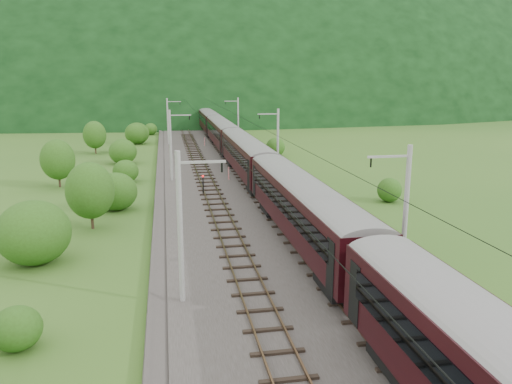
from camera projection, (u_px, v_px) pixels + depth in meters
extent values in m
plane|color=#2A531A|center=(296.00, 297.00, 27.58)|extent=(600.00, 600.00, 0.00)
cube|color=#38332D|center=(262.00, 238.00, 37.13)|extent=(14.00, 220.00, 0.30)
cube|color=#523923|center=(220.00, 236.00, 36.50)|extent=(0.08, 220.00, 0.15)
cube|color=#523923|center=(239.00, 235.00, 36.75)|extent=(0.08, 220.00, 0.15)
cube|color=black|center=(230.00, 237.00, 36.66)|extent=(2.40, 220.00, 0.12)
cube|color=#523923|center=(284.00, 232.00, 37.34)|extent=(0.08, 220.00, 0.15)
cube|color=#523923|center=(302.00, 231.00, 37.59)|extent=(0.08, 220.00, 0.15)
cube|color=black|center=(293.00, 234.00, 37.50)|extent=(2.40, 220.00, 0.12)
cylinder|color=gray|center=(180.00, 228.00, 25.52)|extent=(0.28, 0.28, 8.00)
cube|color=gray|center=(202.00, 162.00, 24.97)|extent=(2.40, 0.12, 0.12)
cylinder|color=black|center=(222.00, 167.00, 25.21)|extent=(0.10, 0.10, 0.50)
cylinder|color=gray|center=(171.00, 146.00, 56.19)|extent=(0.28, 0.28, 8.00)
cube|color=gray|center=(180.00, 115.00, 55.64)|extent=(2.40, 0.12, 0.12)
cylinder|color=black|center=(189.00, 118.00, 55.88)|extent=(0.10, 0.10, 0.50)
cylinder|color=gray|center=(168.00, 121.00, 86.86)|extent=(0.28, 0.28, 8.00)
cube|color=gray|center=(174.00, 102.00, 86.31)|extent=(2.40, 0.12, 0.12)
cylinder|color=black|center=(180.00, 103.00, 86.55)|extent=(0.10, 0.10, 0.50)
cylinder|color=gray|center=(166.00, 110.00, 117.53)|extent=(0.28, 0.28, 8.00)
cube|color=gray|center=(171.00, 95.00, 116.98)|extent=(2.40, 0.12, 0.12)
cylinder|color=black|center=(175.00, 96.00, 117.22)|extent=(0.10, 0.10, 0.50)
cylinder|color=gray|center=(166.00, 103.00, 148.20)|extent=(0.28, 0.28, 8.00)
cube|color=gray|center=(169.00, 91.00, 147.65)|extent=(2.40, 0.12, 0.12)
cylinder|color=black|center=(173.00, 92.00, 147.89)|extent=(0.10, 0.10, 0.50)
cylinder|color=gray|center=(405.00, 216.00, 27.69)|extent=(0.28, 0.28, 8.00)
cube|color=gray|center=(389.00, 156.00, 26.72)|extent=(2.40, 0.12, 0.12)
cylinder|color=black|center=(371.00, 163.00, 26.61)|extent=(0.10, 0.10, 0.50)
cylinder|color=gray|center=(278.00, 143.00, 58.36)|extent=(0.28, 0.28, 8.00)
cube|color=gray|center=(268.00, 114.00, 57.39)|extent=(2.40, 0.12, 0.12)
cylinder|color=black|center=(259.00, 117.00, 57.28)|extent=(0.10, 0.10, 0.50)
cylinder|color=gray|center=(238.00, 120.00, 89.03)|extent=(0.28, 0.28, 8.00)
cube|color=gray|center=(231.00, 101.00, 88.06)|extent=(2.40, 0.12, 0.12)
cylinder|color=black|center=(226.00, 103.00, 87.95)|extent=(0.10, 0.10, 0.50)
cylinder|color=gray|center=(219.00, 109.00, 119.70)|extent=(0.28, 0.28, 8.00)
cube|color=gray|center=(214.00, 95.00, 118.73)|extent=(2.40, 0.12, 0.12)
cylinder|color=black|center=(209.00, 96.00, 118.62)|extent=(0.10, 0.10, 0.50)
cylinder|color=gray|center=(207.00, 103.00, 150.38)|extent=(0.28, 0.28, 8.00)
cube|color=gray|center=(203.00, 91.00, 149.40)|extent=(2.40, 0.12, 0.12)
cylinder|color=black|center=(200.00, 92.00, 149.29)|extent=(0.10, 0.10, 0.50)
cylinder|color=black|center=(228.00, 146.00, 35.14)|extent=(0.03, 198.00, 0.03)
cylinder|color=black|center=(294.00, 145.00, 35.98)|extent=(0.03, 198.00, 0.03)
ellipsoid|color=black|center=(176.00, 99.00, 276.78)|extent=(504.00, 360.00, 244.00)
cube|color=black|center=(411.00, 359.00, 19.57)|extent=(2.33, 3.39, 0.95)
cube|color=black|center=(303.00, 207.00, 34.41)|extent=(3.07, 23.30, 3.18)
cylinder|color=gray|center=(303.00, 187.00, 34.09)|extent=(3.07, 23.19, 3.07)
cube|color=black|center=(281.00, 202.00, 34.05)|extent=(0.05, 20.51, 1.22)
cube|color=black|center=(325.00, 200.00, 34.59)|extent=(0.05, 20.51, 1.22)
cube|color=black|center=(342.00, 281.00, 27.06)|extent=(2.33, 3.39, 0.95)
cube|color=black|center=(277.00, 206.00, 42.69)|extent=(2.33, 3.39, 0.95)
cube|color=black|center=(247.00, 155.00, 57.53)|extent=(3.07, 23.30, 3.18)
cylinder|color=gray|center=(246.00, 142.00, 57.21)|extent=(3.07, 23.19, 3.07)
cube|color=black|center=(233.00, 152.00, 57.17)|extent=(0.05, 20.51, 1.22)
cube|color=black|center=(260.00, 151.00, 57.72)|extent=(0.05, 20.51, 1.22)
cube|color=black|center=(260.00, 187.00, 50.18)|extent=(2.33, 3.39, 0.95)
cube|color=black|center=(237.00, 161.00, 65.81)|extent=(2.33, 3.39, 0.95)
cube|color=black|center=(222.00, 132.00, 80.65)|extent=(3.07, 23.30, 3.18)
cylinder|color=gray|center=(222.00, 123.00, 80.33)|extent=(3.07, 23.19, 3.07)
cube|color=black|center=(213.00, 130.00, 80.29)|extent=(0.05, 20.51, 1.22)
cube|color=black|center=(232.00, 130.00, 80.84)|extent=(0.05, 20.51, 1.22)
cube|color=black|center=(229.00, 152.00, 73.30)|extent=(2.33, 3.39, 0.95)
cube|color=black|center=(217.00, 139.00, 88.93)|extent=(2.33, 3.39, 0.95)
cube|color=black|center=(209.00, 120.00, 103.77)|extent=(3.07, 23.30, 3.18)
cylinder|color=gray|center=(209.00, 113.00, 103.45)|extent=(3.07, 23.19, 3.07)
cube|color=black|center=(202.00, 118.00, 103.41)|extent=(0.05, 20.51, 1.22)
cube|color=black|center=(217.00, 118.00, 103.96)|extent=(0.05, 20.51, 1.22)
cube|color=black|center=(213.00, 134.00, 96.42)|extent=(2.33, 3.39, 0.95)
cube|color=black|center=(206.00, 126.00, 112.05)|extent=(2.33, 3.39, 0.95)
cube|color=#143D9E|center=(198.00, 110.00, 136.03)|extent=(3.07, 19.07, 3.18)
cylinder|color=gray|center=(198.00, 104.00, 135.71)|extent=(3.07, 18.97, 3.07)
cube|color=black|center=(192.00, 108.00, 135.67)|extent=(0.05, 16.78, 1.22)
cube|color=black|center=(204.00, 108.00, 136.21)|extent=(0.05, 16.78, 1.22)
cube|color=black|center=(200.00, 119.00, 130.10)|extent=(2.33, 3.39, 0.95)
cube|color=black|center=(197.00, 116.00, 142.89)|extent=(2.33, 3.39, 0.95)
cube|color=yellow|center=(196.00, 109.00, 145.02)|extent=(3.13, 0.50, 2.86)
cube|color=yellow|center=(201.00, 113.00, 127.13)|extent=(3.13, 0.50, 2.86)
cube|color=black|center=(197.00, 101.00, 138.41)|extent=(0.08, 1.60, 0.95)
cylinder|color=red|center=(205.00, 142.00, 86.02)|extent=(0.15, 0.15, 1.37)
cylinder|color=red|center=(229.00, 173.00, 57.38)|extent=(0.16, 0.16, 1.47)
cylinder|color=black|center=(203.00, 185.00, 50.28)|extent=(0.13, 0.13, 1.79)
sphere|color=red|center=(203.00, 176.00, 50.07)|extent=(0.21, 0.21, 0.21)
ellipsoid|color=#294E14|center=(17.00, 328.00, 22.07)|extent=(2.21, 2.21, 1.99)
ellipsoid|color=#294E14|center=(34.00, 233.00, 32.02)|extent=(4.67, 4.67, 4.20)
ellipsoid|color=#294E14|center=(116.00, 192.00, 45.14)|extent=(3.85, 3.85, 3.46)
ellipsoid|color=#294E14|center=(126.00, 171.00, 57.11)|extent=(2.93, 2.93, 2.64)
ellipsoid|color=#294E14|center=(123.00, 152.00, 69.36)|extent=(3.84, 3.84, 3.46)
ellipsoid|color=#294E14|center=(121.00, 146.00, 79.83)|extent=(2.46, 2.46, 2.21)
ellipsoid|color=#294E14|center=(137.00, 133.00, 89.83)|extent=(4.32, 4.32, 3.89)
ellipsoid|color=#294E14|center=(151.00, 129.00, 104.25)|extent=(2.72, 2.72, 2.45)
ellipsoid|color=#294E14|center=(138.00, 125.00, 112.31)|extent=(3.02, 3.02, 2.72)
cylinder|color=black|center=(92.00, 211.00, 39.60)|extent=(0.24, 0.24, 2.93)
ellipsoid|color=#294E14|center=(90.00, 190.00, 39.22)|extent=(3.77, 3.77, 4.53)
cylinder|color=black|center=(59.00, 174.00, 54.72)|extent=(0.24, 0.24, 2.87)
ellipsoid|color=#294E14|center=(58.00, 160.00, 54.35)|extent=(3.69, 3.69, 4.43)
cylinder|color=black|center=(95.00, 145.00, 78.70)|extent=(0.24, 0.24, 2.79)
ellipsoid|color=#294E14|center=(95.00, 135.00, 78.34)|extent=(3.59, 3.59, 4.31)
ellipsoid|color=#294E14|center=(389.00, 191.00, 48.32)|extent=(2.36, 2.36, 2.12)
ellipsoid|color=#294E14|center=(275.00, 148.00, 75.91)|extent=(2.89, 2.89, 2.60)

